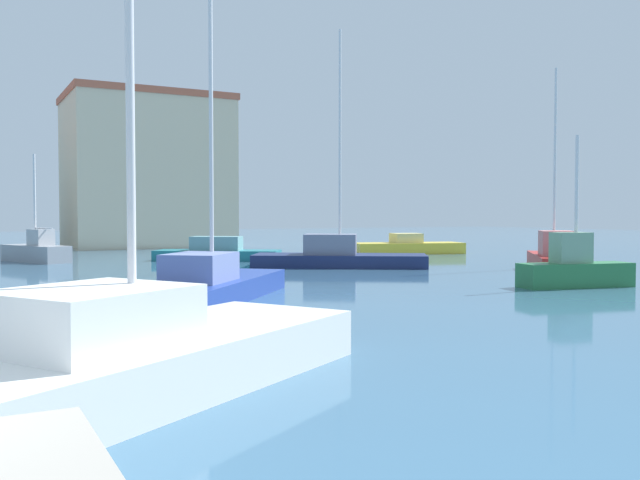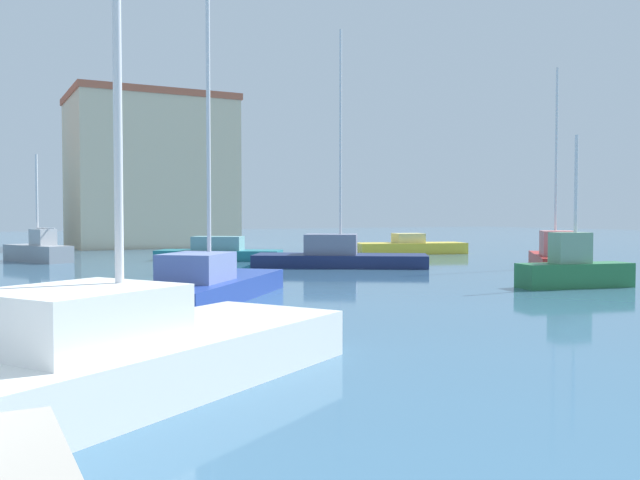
{
  "view_description": "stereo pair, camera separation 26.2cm",
  "coord_description": "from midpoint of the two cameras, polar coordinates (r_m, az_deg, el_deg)",
  "views": [
    {
      "loc": [
        1.37,
        -6.14,
        2.5
      ],
      "look_at": [
        15.05,
        19.41,
        1.4
      ],
      "focal_mm": 38.21,
      "sensor_mm": 36.0,
      "label": 1
    },
    {
      "loc": [
        1.6,
        -6.26,
        2.5
      ],
      "look_at": [
        15.05,
        19.41,
        1.4
      ],
      "focal_mm": 38.21,
      "sensor_mm": 36.0,
      "label": 2
    }
  ],
  "objects": [
    {
      "name": "motorboat_yellow_inner_mooring",
      "position": [
        43.5,
        7.69,
        -0.57
      ],
      "size": [
        7.29,
        3.98,
        1.29
      ],
      "color": "gold",
      "rests_on": "water"
    },
    {
      "name": "sailboat_grey_distant_east",
      "position": [
        38.64,
        -22.33,
        -0.82
      ],
      "size": [
        3.16,
        4.82,
        5.64
      ],
      "color": "gray",
      "rests_on": "water"
    },
    {
      "name": "sailboat_green_mid_harbor",
      "position": [
        24.86,
        20.77,
        -2.25
      ],
      "size": [
        4.16,
        1.94,
        5.19
      ],
      "color": "#28703D",
      "rests_on": "water"
    },
    {
      "name": "sailboat_white_behind_lamppost",
      "position": [
        9.79,
        -16.13,
        -9.41
      ],
      "size": [
        8.15,
        6.38,
        9.07
      ],
      "color": "white",
      "rests_on": "water"
    },
    {
      "name": "sailboat_navy_far_left",
      "position": [
        32.33,
        1.75,
        -1.29
      ],
      "size": [
        8.3,
        6.64,
        11.18
      ],
      "color": "#19234C",
      "rests_on": "water"
    },
    {
      "name": "water",
      "position": [
        29.59,
        -0.37,
        -2.68
      ],
      "size": [
        160.0,
        160.0,
        0.0
      ],
      "primitive_type": "plane",
      "color": "#38607F",
      "rests_on": "ground"
    },
    {
      "name": "sailboat_red_distant_north",
      "position": [
        33.33,
        19.34,
        -1.18
      ],
      "size": [
        5.52,
        6.13,
        9.27
      ],
      "color": "#B22823",
      "rests_on": "water"
    },
    {
      "name": "motorboat_teal_center_channel",
      "position": [
        37.29,
        -8.27,
        -1.0
      ],
      "size": [
        6.72,
        5.43,
        1.3
      ],
      "color": "#1E707A",
      "rests_on": "water"
    },
    {
      "name": "sailboat_blue_near_pier",
      "position": [
        20.03,
        -9.07,
        -3.62
      ],
      "size": [
        6.6,
        7.13,
        9.06
      ],
      "color": "#233D93",
      "rests_on": "water"
    },
    {
      "name": "warehouse_block",
      "position": [
        54.87,
        -13.94,
        5.59
      ],
      "size": [
        11.92,
        9.46,
        11.63
      ],
      "color": "beige",
      "rests_on": "ground"
    }
  ]
}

